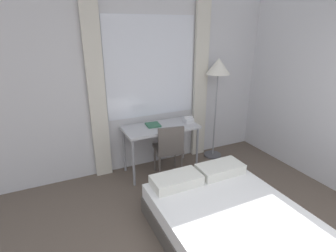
{
  "coord_description": "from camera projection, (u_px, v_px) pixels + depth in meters",
  "views": [
    {
      "loc": [
        -1.31,
        -0.53,
        2.18
      ],
      "look_at": [
        0.11,
        2.49,
        0.91
      ],
      "focal_mm": 28.0,
      "sensor_mm": 36.0,
      "label": 1
    }
  ],
  "objects": [
    {
      "name": "telephone",
      "position": [
        188.0,
        120.0,
        4.14
      ],
      "size": [
        0.15,
        0.16,
        0.1
      ],
      "color": "silver",
      "rests_on": "desk"
    },
    {
      "name": "wall_back_with_window",
      "position": [
        142.0,
        85.0,
        4.02
      ],
      "size": [
        5.37,
        0.13,
        2.7
      ],
      "color": "silver",
      "rests_on": "ground_plane"
    },
    {
      "name": "desk_chair",
      "position": [
        169.0,
        147.0,
        3.91
      ],
      "size": [
        0.46,
        0.46,
        0.86
      ],
      "rotation": [
        0.0,
        0.0,
        -0.17
      ],
      "color": "#59514C",
      "rests_on": "ground_plane"
    },
    {
      "name": "book",
      "position": [
        153.0,
        125.0,
        4.01
      ],
      "size": [
        0.22,
        0.24,
        0.02
      ],
      "rotation": [
        0.0,
        0.0,
        -0.09
      ],
      "color": "#33664C",
      "rests_on": "desk"
    },
    {
      "name": "desk",
      "position": [
        161.0,
        130.0,
        4.02
      ],
      "size": [
        1.13,
        0.54,
        0.76
      ],
      "color": "#B2B2B7",
      "rests_on": "ground_plane"
    },
    {
      "name": "standing_lamp",
      "position": [
        218.0,
        74.0,
        4.22
      ],
      "size": [
        0.39,
        0.39,
        1.72
      ],
      "color": "#4C4C51",
      "rests_on": "ground_plane"
    },
    {
      "name": "bed",
      "position": [
        234.0,
        228.0,
        2.74
      ],
      "size": [
        1.41,
        1.9,
        0.52
      ],
      "color": "#4C4742",
      "rests_on": "ground_plane"
    }
  ]
}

